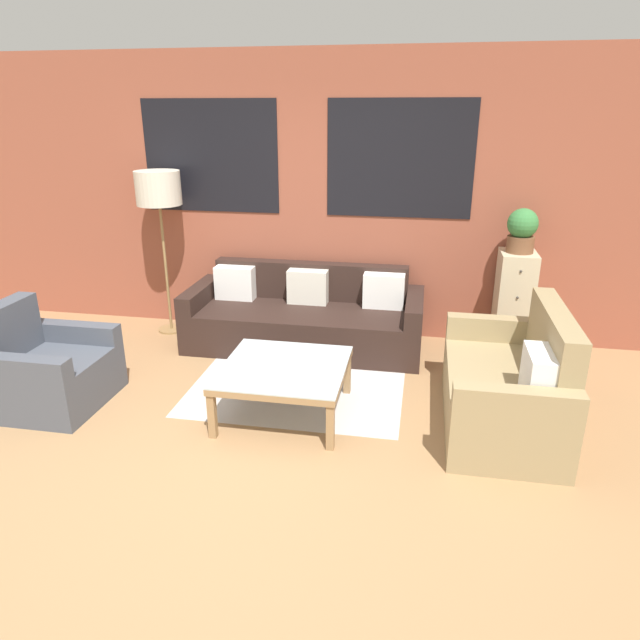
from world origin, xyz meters
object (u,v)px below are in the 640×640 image
object	(u,v)px
armchair_corner	(48,371)
potted_plant	(522,230)
couch_dark	(305,319)
coffee_table	(284,373)
drawer_cabinet	(513,303)
settee_vintage	(509,388)
floor_lamp	(159,193)

from	to	relation	value
armchair_corner	potted_plant	xyz separation A→B (m)	(3.78, 1.75, 0.93)
couch_dark	armchair_corner	distance (m)	2.36
coffee_table	drawer_cabinet	xyz separation A→B (m)	(1.87, 1.58, 0.15)
drawer_cabinet	settee_vintage	bearing A→B (deg)	-97.43
drawer_cabinet	potted_plant	size ratio (longest dim) A/B	2.46
armchair_corner	floor_lamp	xyz separation A→B (m)	(0.27, 1.69, 1.19)
settee_vintage	drawer_cabinet	distance (m)	1.47
settee_vintage	drawer_cabinet	world-z (taller)	drawer_cabinet
potted_plant	couch_dark	bearing A→B (deg)	-174.36
couch_dark	coffee_table	xyz separation A→B (m)	(0.13, -1.39, 0.07)
armchair_corner	drawer_cabinet	bearing A→B (deg)	24.85
coffee_table	drawer_cabinet	distance (m)	2.46
settee_vintage	armchair_corner	bearing A→B (deg)	-175.14
drawer_cabinet	couch_dark	bearing A→B (deg)	-174.37
settee_vintage	floor_lamp	world-z (taller)	floor_lamp
coffee_table	floor_lamp	world-z (taller)	floor_lamp
armchair_corner	floor_lamp	size ratio (longest dim) A/B	0.50
couch_dark	drawer_cabinet	bearing A→B (deg)	5.63
floor_lamp	armchair_corner	bearing A→B (deg)	-99.13
couch_dark	potted_plant	world-z (taller)	potted_plant
floor_lamp	settee_vintage	bearing A→B (deg)	-22.68
drawer_cabinet	potted_plant	world-z (taller)	potted_plant
armchair_corner	coffee_table	size ratio (longest dim) A/B	0.90
couch_dark	potted_plant	bearing A→B (deg)	5.64
armchair_corner	potted_plant	size ratio (longest dim) A/B	2.08
couch_dark	drawer_cabinet	size ratio (longest dim) A/B	2.30
couch_dark	potted_plant	distance (m)	2.21
potted_plant	drawer_cabinet	bearing A→B (deg)	-90.00
coffee_table	floor_lamp	bearing A→B (deg)	137.03
coffee_table	potted_plant	size ratio (longest dim) A/B	2.31
settee_vintage	drawer_cabinet	bearing A→B (deg)	82.57
armchair_corner	coffee_table	bearing A→B (deg)	5.04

